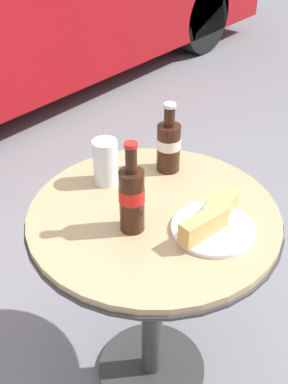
{
  "coord_description": "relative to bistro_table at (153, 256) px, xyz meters",
  "views": [
    {
      "loc": [
        -0.8,
        -0.63,
        1.49
      ],
      "look_at": [
        0.0,
        0.03,
        0.75
      ],
      "focal_mm": 45.0,
      "sensor_mm": 36.0,
      "label": 1
    }
  ],
  "objects": [
    {
      "name": "ground_plane",
      "position": [
        0.0,
        0.0,
        -0.54
      ],
      "size": [
        30.0,
        30.0,
        0.0
      ],
      "primitive_type": "plane",
      "color": "slate"
    },
    {
      "name": "bistro_table",
      "position": [
        0.0,
        0.0,
        0.0
      ],
      "size": [
        0.69,
        0.69,
        0.7
      ],
      "color": "#333333",
      "rests_on": "ground_plane"
    },
    {
      "name": "cola_bottle_right",
      "position": [
        -0.09,
        -0.0,
        0.26
      ],
      "size": [
        0.07,
        0.07,
        0.25
      ],
      "color": "#33190F",
      "rests_on": "bistro_table"
    },
    {
      "name": "drinking_glass",
      "position": [
        0.03,
        0.2,
        0.22
      ],
      "size": [
        0.07,
        0.07,
        0.13
      ],
      "color": "#C68923",
      "rests_on": "bistro_table"
    },
    {
      "name": "cola_bottle_left",
      "position": [
        0.2,
        0.1,
        0.25
      ],
      "size": [
        0.07,
        0.07,
        0.22
      ],
      "color": "#33190F",
      "rests_on": "bistro_table"
    },
    {
      "name": "lunch_plate_near",
      "position": [
        0.04,
        -0.16,
        0.18
      ],
      "size": [
        0.23,
        0.21,
        0.07
      ],
      "color": "white",
      "rests_on": "bistro_table"
    }
  ]
}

